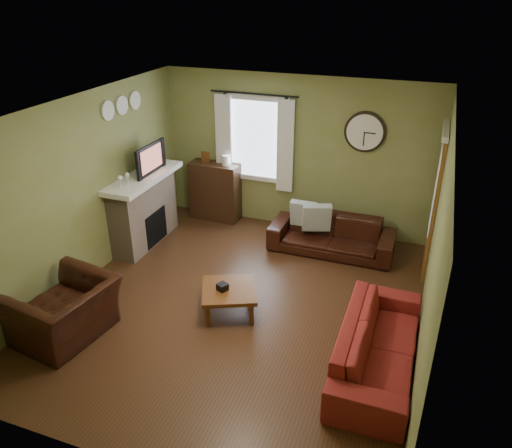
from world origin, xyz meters
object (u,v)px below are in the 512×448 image
(sofa_red, at_px, (378,345))
(bookshelf, at_px, (215,191))
(sofa_brown, at_px, (332,235))
(armchair, at_px, (65,311))
(coffee_table, at_px, (229,300))

(sofa_red, bearing_deg, bookshelf, 48.16)
(sofa_brown, relative_size, armchair, 1.76)
(bookshelf, height_order, sofa_brown, bookshelf)
(armchair, xyz_separation_m, coffee_table, (1.67, 1.11, -0.18))
(bookshelf, bearing_deg, sofa_brown, -12.51)
(sofa_red, relative_size, armchair, 1.85)
(sofa_red, height_order, coffee_table, sofa_red)
(bookshelf, height_order, armchair, bookshelf)
(sofa_brown, bearing_deg, armchair, -128.77)
(sofa_brown, xyz_separation_m, sofa_red, (1.05, -2.44, 0.02))
(sofa_red, distance_m, armchair, 3.68)
(sofa_red, bearing_deg, sofa_brown, 23.27)
(armchair, height_order, coffee_table, armchair)
(bookshelf, xyz_separation_m, sofa_red, (3.28, -2.94, -0.22))
(sofa_brown, xyz_separation_m, armchair, (-2.55, -3.18, 0.08))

